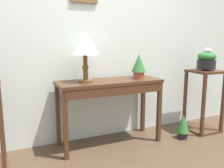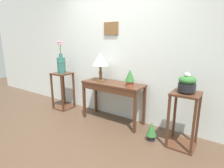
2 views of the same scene
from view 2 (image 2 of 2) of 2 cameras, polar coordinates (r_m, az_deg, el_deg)
name	(u,v)px [view 2 (image 2 of 2)]	position (r m, az deg, el deg)	size (l,w,h in m)	color
ground_plane	(65,148)	(2.93, -14.52, -18.86)	(12.00, 12.00, 0.01)	#4C3828
back_wall_with_art	(118,48)	(3.59, 2.05, 11.32)	(9.00, 0.13, 2.80)	silver
console_table	(112,89)	(3.39, 0.03, -1.46)	(1.21, 0.44, 0.77)	#472819
table_lamp	(100,60)	(3.48, -3.69, 7.50)	(0.31, 0.31, 0.55)	brown
potted_plant_on_console	(130,77)	(3.14, 5.66, 2.25)	(0.17, 0.17, 0.29)	#9E4733
pedestal_stand_left	(63,91)	(4.29, -15.16, -2.06)	(0.39, 0.39, 0.83)	#472819
flower_vase_tall_left	(61,63)	(4.17, -15.71, 6.31)	(0.19, 0.19, 0.70)	#2D665B
pedestal_stand_right	(183,120)	(2.88, 21.56, -10.51)	(0.39, 0.39, 0.84)	#472819
planter_bowl_wide_right	(187,83)	(2.71, 22.58, 0.18)	(0.24, 0.24, 0.29)	black
potted_plant_floor	(151,130)	(3.00, 12.35, -14.09)	(0.16, 0.16, 0.31)	black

